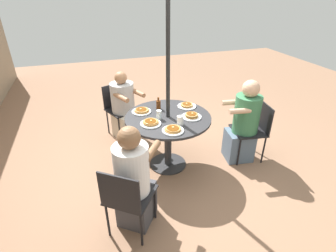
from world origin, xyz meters
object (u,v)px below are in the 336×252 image
pancake_plate_d (151,123)px  pancake_plate_e (187,106)px  patio_table (168,125)px  diner_east (124,109)px  pancake_plate_b (173,130)px  coffee_cup (180,120)px  patio_chair_south (127,197)px  diner_south (134,182)px  patio_chair_east (119,106)px  syrup_bottle (158,104)px  patio_chair_north (254,127)px  pancake_plate_c (142,111)px  diner_north (243,125)px  pancake_plate_a (191,116)px  drinking_glass_a (159,115)px

pancake_plate_d → pancake_plate_e: size_ratio=1.00×
patio_table → diner_east: diner_east is taller
pancake_plate_b → coffee_cup: size_ratio=2.29×
patio_chair_south → diner_south: diner_south is taller
patio_chair_east → syrup_bottle: syrup_bottle is taller
patio_chair_east → pancake_plate_d: 1.31m
diner_east → pancake_plate_e: (-0.76, -0.76, 0.28)m
patio_chair_north → pancake_plate_c: patio_chair_north is taller
pancake_plate_b → pancake_plate_c: size_ratio=1.00×
diner_north → pancake_plate_d: bearing=97.6°
patio_chair_south → coffee_cup: coffee_cup is taller
diner_north → diner_east: (1.12, 1.47, -0.05)m
diner_east → syrup_bottle: (-0.70, -0.37, 0.32)m
pancake_plate_c → pancake_plate_d: 0.37m
diner_east → syrup_bottle: bearing=94.5°
pancake_plate_a → syrup_bottle: size_ratio=1.56×
diner_north → diner_south: bearing=121.1°
pancake_plate_b → pancake_plate_a: bearing=-52.3°
patio_chair_north → pancake_plate_b: size_ratio=3.25×
pancake_plate_d → diner_north: bearing=-90.9°
pancake_plate_d → patio_table: bearing=-62.7°
patio_table → syrup_bottle: bearing=10.7°
pancake_plate_c → drinking_glass_a: size_ratio=2.23×
patio_chair_south → drinking_glass_a: size_ratio=7.26×
patio_table → pancake_plate_a: bearing=-112.8°
diner_north → patio_chair_north: bearing=-90.0°
patio_table → patio_chair_north: patio_chair_north is taller
patio_chair_north → coffee_cup: bearing=101.9°
pancake_plate_a → pancake_plate_e: (0.32, -0.06, -0.00)m
pancake_plate_b → pancake_plate_d: (0.24, 0.20, 0.00)m
diner_east → pancake_plate_d: size_ratio=4.29×
patio_table → pancake_plate_d: size_ratio=4.34×
drinking_glass_a → coffee_cup: bearing=-137.6°
diner_east → drinking_glass_a: size_ratio=9.58×
patio_table → pancake_plate_e: size_ratio=4.34×
pancake_plate_a → pancake_plate_e: 0.33m
pancake_plate_a → pancake_plate_b: (-0.26, 0.34, -0.00)m
pancake_plate_b → pancake_plate_e: bearing=-34.4°
pancake_plate_d → drinking_glass_a: size_ratio=2.23×
patio_chair_south → syrup_bottle: (1.25, -0.67, 0.33)m
patio_chair_north → diner_east: size_ratio=0.76×
pancake_plate_a → pancake_plate_c: 0.67m
pancake_plate_b → coffee_cup: coffee_cup is taller
diner_north → syrup_bottle: size_ratio=7.23×
coffee_cup → diner_east: bearing=22.4°
pancake_plate_d → patio_chair_south: bearing=151.4°
diner_east → diner_south: bearing=59.9°
diner_east → pancake_plate_d: (-1.10, -0.16, 0.28)m
patio_chair_south → coffee_cup: 1.13m
pancake_plate_b → drinking_glass_a: bearing=10.8°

